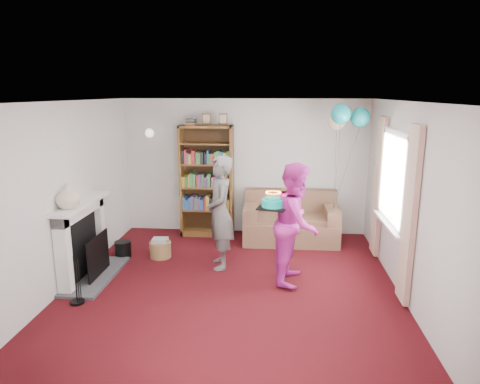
# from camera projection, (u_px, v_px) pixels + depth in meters

# --- Properties ---
(ground) EXTENTS (5.00, 5.00, 0.00)m
(ground) POSITION_uv_depth(u_px,v_px,m) (231.00, 289.00, 5.82)
(ground) COLOR #37080B
(ground) RESTS_ON ground
(wall_back) EXTENTS (4.50, 0.02, 2.50)m
(wall_back) POSITION_uv_depth(u_px,v_px,m) (245.00, 167.00, 7.98)
(wall_back) COLOR silver
(wall_back) RESTS_ON ground
(wall_left) EXTENTS (0.02, 5.00, 2.50)m
(wall_left) POSITION_uv_depth(u_px,v_px,m) (63.00, 196.00, 5.73)
(wall_left) COLOR silver
(wall_left) RESTS_ON ground
(wall_right) EXTENTS (0.02, 5.00, 2.50)m
(wall_right) POSITION_uv_depth(u_px,v_px,m) (410.00, 204.00, 5.35)
(wall_right) COLOR silver
(wall_right) RESTS_ON ground
(ceiling) EXTENTS (4.50, 5.00, 0.01)m
(ceiling) POSITION_uv_depth(u_px,v_px,m) (230.00, 101.00, 5.25)
(ceiling) COLOR white
(ceiling) RESTS_ON wall_back
(fireplace) EXTENTS (0.55, 1.80, 1.12)m
(fireplace) POSITION_uv_depth(u_px,v_px,m) (86.00, 244.00, 6.07)
(fireplace) COLOR #3F3F42
(fireplace) RESTS_ON ground
(window_bay) EXTENTS (0.14, 2.02, 2.20)m
(window_bay) POSITION_uv_depth(u_px,v_px,m) (393.00, 196.00, 5.95)
(window_bay) COLOR white
(window_bay) RESTS_ON ground
(wall_sconce) EXTENTS (0.16, 0.23, 0.16)m
(wall_sconce) POSITION_uv_depth(u_px,v_px,m) (150.00, 133.00, 7.84)
(wall_sconce) COLOR gold
(wall_sconce) RESTS_ON ground
(bookcase) EXTENTS (0.96, 0.42, 2.24)m
(bookcase) POSITION_uv_depth(u_px,v_px,m) (207.00, 182.00, 7.89)
(bookcase) COLOR #472B14
(bookcase) RESTS_ON ground
(sofa) EXTENTS (1.66, 0.88, 0.88)m
(sofa) POSITION_uv_depth(u_px,v_px,m) (290.00, 222.00, 7.68)
(sofa) COLOR brown
(sofa) RESTS_ON ground
(wicker_basket) EXTENTS (0.34, 0.34, 0.32)m
(wicker_basket) POSITION_uv_depth(u_px,v_px,m) (160.00, 249.00, 6.91)
(wicker_basket) COLOR #9F7B4A
(wicker_basket) RESTS_ON ground
(person_striped) EXTENTS (0.54, 0.70, 1.71)m
(person_striped) POSITION_uv_depth(u_px,v_px,m) (220.00, 213.00, 6.38)
(person_striped) COLOR black
(person_striped) RESTS_ON ground
(person_magenta) EXTENTS (0.78, 0.92, 1.69)m
(person_magenta) POSITION_uv_depth(u_px,v_px,m) (296.00, 223.00, 5.91)
(person_magenta) COLOR #C12694
(person_magenta) RESTS_ON ground
(birthday_cake) EXTENTS (0.38, 0.38, 0.22)m
(birthday_cake) POSITION_uv_depth(u_px,v_px,m) (273.00, 203.00, 5.77)
(birthday_cake) COLOR black
(birthday_cake) RESTS_ON ground
(balloons) EXTENTS (0.64, 0.70, 1.78)m
(balloons) POSITION_uv_depth(u_px,v_px,m) (346.00, 117.00, 6.80)
(balloons) COLOR #3F3F3F
(balloons) RESTS_ON ground
(mantel_vase) EXTENTS (0.35, 0.35, 0.32)m
(mantel_vase) POSITION_uv_depth(u_px,v_px,m) (68.00, 196.00, 5.57)
(mantel_vase) COLOR beige
(mantel_vase) RESTS_ON fireplace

